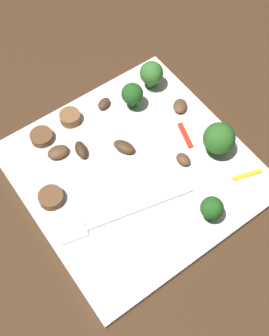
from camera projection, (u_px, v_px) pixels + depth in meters
ground_plane at (135, 172)px, 0.59m from camera, size 1.40×1.40×0.00m
plate at (135, 170)px, 0.58m from camera, size 0.29×0.29×0.01m
fork at (118, 217)px, 0.54m from camera, size 0.18×0.05×0.00m
broccoli_floret_0 at (132, 94)px, 0.61m from camera, size 0.03×0.03×0.04m
broccoli_floret_1 at (212, 208)px, 0.52m from camera, size 0.03×0.03×0.04m
broccoli_floret_2 at (151, 73)px, 0.62m from camera, size 0.03×0.03×0.05m
broccoli_floret_3 at (219, 139)px, 0.56m from camera, size 0.04×0.04×0.05m
sausage_slice_0 at (51, 198)px, 0.55m from camera, size 0.04×0.04×0.01m
sausage_slice_1 at (42, 137)px, 0.59m from camera, size 0.04×0.04×0.01m
sausage_slice_2 at (70, 117)px, 0.61m from camera, size 0.04×0.04×0.01m
mushroom_0 at (180, 106)px, 0.62m from camera, size 0.03×0.03×0.01m
mushroom_1 at (58, 152)px, 0.58m from camera, size 0.03×0.03×0.01m
mushroom_2 at (183, 159)px, 0.58m from camera, size 0.02×0.02×0.01m
mushroom_3 at (81, 150)px, 0.58m from camera, size 0.02×0.03×0.01m
mushroom_4 at (104, 104)px, 0.62m from camera, size 0.03×0.02×0.01m
mushroom_5 at (124, 147)px, 0.59m from camera, size 0.03×0.04×0.01m
pepper_strip_0 at (185, 135)px, 0.60m from camera, size 0.02×0.04×0.00m
pepper_strip_1 at (247, 175)px, 0.57m from camera, size 0.04×0.02×0.00m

